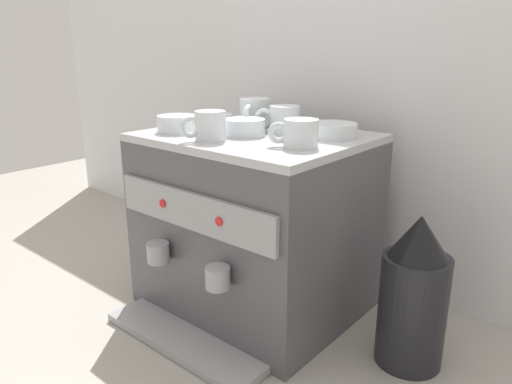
{
  "coord_description": "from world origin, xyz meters",
  "views": [
    {
      "loc": [
        0.79,
        -0.93,
        0.7
      ],
      "look_at": [
        0.0,
        0.0,
        0.33
      ],
      "focal_mm": 33.65,
      "sensor_mm": 36.0,
      "label": 1
    }
  ],
  "objects": [
    {
      "name": "ground_plane",
      "position": [
        0.0,
        0.0,
        0.0
      ],
      "size": [
        4.0,
        4.0,
        0.0
      ],
      "primitive_type": "plane",
      "color": "#9E998E"
    },
    {
      "name": "tiled_backsplash_wall",
      "position": [
        0.0,
        0.33,
        0.54
      ],
      "size": [
        2.8,
        0.03,
        1.08
      ],
      "primitive_type": "cube",
      "color": "silver",
      "rests_on": "ground_plane"
    },
    {
      "name": "espresso_machine",
      "position": [
        0.0,
        -0.0,
        0.24
      ],
      "size": [
        0.54,
        0.56,
        0.48
      ],
      "color": "#4C4C51",
      "rests_on": "ground_plane"
    },
    {
      "name": "ceramic_cup_0",
      "position": [
        0.18,
        -0.07,
        0.51
      ],
      "size": [
        0.1,
        0.09,
        0.06
      ],
      "color": "silver",
      "rests_on": "espresso_machine"
    },
    {
      "name": "ceramic_cup_1",
      "position": [
        0.05,
        0.05,
        0.52
      ],
      "size": [
        0.11,
        0.08,
        0.07
      ],
      "color": "silver",
      "rests_on": "espresso_machine"
    },
    {
      "name": "ceramic_cup_2",
      "position": [
        -0.03,
        -0.14,
        0.52
      ],
      "size": [
        0.08,
        0.11,
        0.07
      ],
      "color": "silver",
      "rests_on": "espresso_machine"
    },
    {
      "name": "ceramic_cup_3",
      "position": [
        -0.07,
        0.07,
        0.52
      ],
      "size": [
        0.08,
        0.12,
        0.08
      ],
      "color": "silver",
      "rests_on": "espresso_machine"
    },
    {
      "name": "ceramic_bowl_0",
      "position": [
        -0.18,
        0.02,
        0.5
      ],
      "size": [
        0.11,
        0.11,
        0.03
      ],
      "color": "silver",
      "rests_on": "espresso_machine"
    },
    {
      "name": "ceramic_bowl_1",
      "position": [
        -0.01,
        -0.03,
        0.5
      ],
      "size": [
        0.1,
        0.1,
        0.04
      ],
      "color": "silver",
      "rests_on": "espresso_machine"
    },
    {
      "name": "ceramic_bowl_2",
      "position": [
        -0.17,
        -0.11,
        0.5
      ],
      "size": [
        0.1,
        0.1,
        0.04
      ],
      "color": "silver",
      "rests_on": "espresso_machine"
    },
    {
      "name": "ceramic_bowl_3",
      "position": [
        0.18,
        0.09,
        0.5
      ],
      "size": [
        0.12,
        0.12,
        0.04
      ],
      "color": "silver",
      "rests_on": "espresso_machine"
    },
    {
      "name": "coffee_grinder",
      "position": [
        0.44,
        0.02,
        0.17
      ],
      "size": [
        0.15,
        0.15,
        0.36
      ],
      "color": "black",
      "rests_on": "ground_plane"
    },
    {
      "name": "milk_pitcher",
      "position": [
        -0.4,
        -0.04,
        0.07
      ],
      "size": [
        0.09,
        0.09,
        0.14
      ],
      "primitive_type": "cylinder",
      "color": "#B7B7BC",
      "rests_on": "ground_plane"
    }
  ]
}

